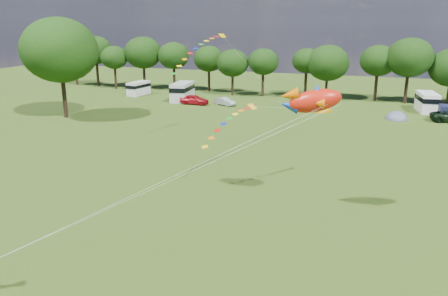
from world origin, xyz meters
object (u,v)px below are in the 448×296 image
(tent_greyblue, at_px, (396,119))
(fish_kite, at_px, (310,101))
(campervan_b, at_px, (182,91))
(car_c, at_px, (308,105))
(tent_orange, at_px, (320,111))
(car_b, at_px, (225,101))
(campervan_d, at_px, (427,101))
(car_a, at_px, (194,100))
(big_tree, at_px, (60,50))
(campervan_a, at_px, (139,88))

(tent_greyblue, xyz_separation_m, fish_kite, (-6.85, -33.53, 7.71))
(campervan_b, relative_size, fish_kite, 1.49)
(car_c, relative_size, tent_orange, 1.19)
(car_b, height_order, car_c, car_c)
(campervan_b, height_order, campervan_d, campervan_b)
(car_a, relative_size, tent_greyblue, 1.44)
(campervan_b, xyz_separation_m, fish_kite, (26.29, -37.12, 6.14))
(car_a, height_order, campervan_b, campervan_b)
(car_a, height_order, tent_greyblue, car_a)
(big_tree, xyz_separation_m, campervan_a, (-0.26, 20.01, -7.76))
(tent_greyblue, bearing_deg, campervan_d, 59.81)
(car_a, height_order, fish_kite, fish_kite)
(car_c, distance_m, tent_greyblue, 12.58)
(big_tree, height_order, tent_greyblue, big_tree)
(campervan_b, bearing_deg, fish_kite, -152.09)
(big_tree, bearing_deg, campervan_b, 60.94)
(campervan_b, bearing_deg, car_b, -108.93)
(car_c, bearing_deg, fish_kite, -149.55)
(big_tree, bearing_deg, car_a, 49.12)
(big_tree, height_order, campervan_b, big_tree)
(campervan_a, distance_m, campervan_d, 47.19)
(campervan_a, bearing_deg, campervan_b, -100.16)
(campervan_b, bearing_deg, car_c, -99.85)
(big_tree, bearing_deg, fish_kite, -28.99)
(car_a, relative_size, fish_kite, 1.09)
(big_tree, xyz_separation_m, car_c, (30.45, 16.35, -8.36))
(car_a, bearing_deg, campervan_d, -77.58)
(campervan_b, distance_m, campervan_d, 37.51)
(big_tree, distance_m, car_b, 24.94)
(fish_kite, bearing_deg, car_c, 86.79)
(car_b, relative_size, car_c, 0.79)
(fish_kite, bearing_deg, big_tree, 139.28)
(car_c, bearing_deg, campervan_d, -52.75)
(car_c, xyz_separation_m, campervan_b, (-20.87, 0.89, 0.94))
(campervan_b, xyz_separation_m, tent_orange, (22.71, -1.07, -1.58))
(campervan_d, height_order, tent_orange, campervan_d)
(fish_kite, bearing_deg, tent_greyblue, 66.72)
(campervan_a, bearing_deg, car_a, -106.35)
(tent_orange, bearing_deg, campervan_a, 173.28)
(big_tree, bearing_deg, car_c, 28.23)
(tent_greyblue, bearing_deg, campervan_b, 173.82)
(car_c, bearing_deg, big_tree, 140.16)
(campervan_b, bearing_deg, big_tree, 143.54)
(tent_orange, bearing_deg, tent_greyblue, -13.61)
(campervan_b, bearing_deg, campervan_d, -91.87)
(car_c, distance_m, tent_orange, 1.96)
(car_a, distance_m, car_c, 17.74)
(tent_greyblue, relative_size, fish_kite, 0.75)
(car_b, bearing_deg, campervan_d, -55.94)
(campervan_a, height_order, tent_orange, campervan_a)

